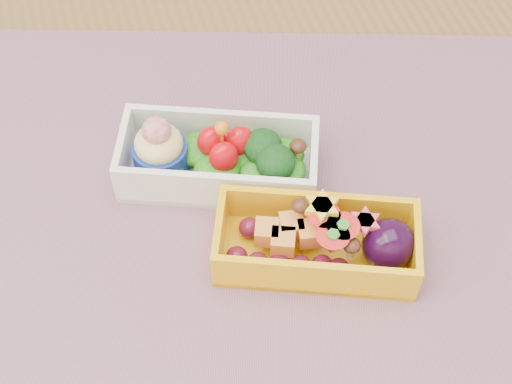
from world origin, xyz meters
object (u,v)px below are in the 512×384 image
object	(u,v)px
table	(249,310)
placemat	(249,225)
bento_white	(217,158)
bento_yellow	(321,242)

from	to	relation	value
table	placemat	bearing A→B (deg)	72.13
table	bento_white	xyz separation A→B (m)	(-0.00, 0.08, 0.13)
table	bento_yellow	distance (m)	0.14
placemat	bento_white	world-z (taller)	bento_white
placemat	bento_yellow	distance (m)	0.07
placemat	bento_yellow	size ratio (longest dim) A/B	3.44
bento_white	bento_yellow	distance (m)	0.12
bento_white	placemat	bearing A→B (deg)	-57.54
bento_yellow	placemat	bearing A→B (deg)	156.01
placemat	bento_yellow	xyz separation A→B (m)	(0.05, -0.05, 0.02)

